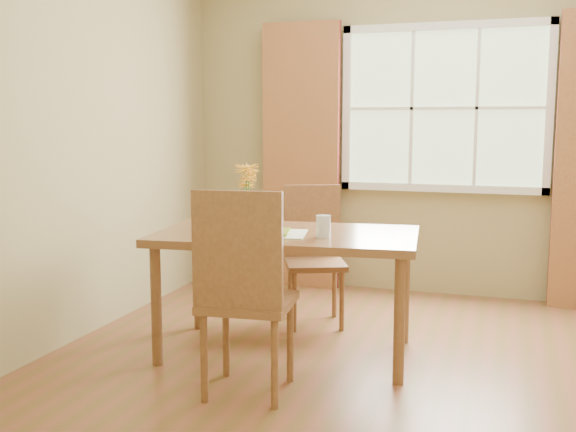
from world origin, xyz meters
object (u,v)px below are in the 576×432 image
(chair_far, at_px, (314,248))
(flower_vase, at_px, (247,187))
(chair_near, at_px, (243,286))
(dining_table, at_px, (287,245))
(croissant_sandwich, at_px, (266,222))
(water_glass, at_px, (323,227))

(chair_far, relative_size, flower_vase, 2.43)
(chair_near, relative_size, chair_far, 1.13)
(dining_table, xyz_separation_m, chair_far, (-0.03, 0.70, -0.15))
(croissant_sandwich, bearing_deg, chair_near, -83.75)
(chair_far, height_order, flower_vase, flower_vase)
(croissant_sandwich, xyz_separation_m, flower_vase, (-0.25, 0.34, 0.16))
(chair_near, height_order, croissant_sandwich, chair_near)
(chair_far, height_order, croissant_sandwich, chair_far)
(water_glass, relative_size, flower_vase, 0.32)
(dining_table, bearing_deg, chair_far, 86.37)
(chair_far, xyz_separation_m, croissant_sandwich, (-0.04, -0.86, 0.31))
(chair_far, xyz_separation_m, flower_vase, (-0.29, -0.52, 0.47))
(dining_table, height_order, water_glass, water_glass)
(chair_far, bearing_deg, flower_vase, -142.30)
(croissant_sandwich, bearing_deg, chair_far, 85.42)
(croissant_sandwich, relative_size, water_glass, 1.52)
(croissant_sandwich, height_order, flower_vase, flower_vase)
(water_glass, bearing_deg, chair_near, -111.62)
(croissant_sandwich, xyz_separation_m, water_glass, (0.32, 0.06, -0.02))
(dining_table, xyz_separation_m, flower_vase, (-0.32, 0.18, 0.32))
(chair_far, relative_size, croissant_sandwich, 5.01)
(chair_far, bearing_deg, croissant_sandwich, -115.85)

